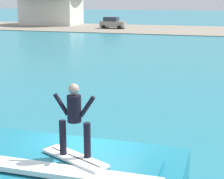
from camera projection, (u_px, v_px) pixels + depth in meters
name	position (u px, v px, depth m)	size (l,w,h in m)	color
wave_crest	(52.00, 178.00, 9.51)	(6.45, 2.89, 1.43)	#1A7289
surfboard	(75.00, 158.00, 8.80)	(1.82, 1.20, 0.06)	white
surfer	(74.00, 116.00, 8.64)	(1.01, 0.32, 1.70)	black
shoreline_bank	(205.00, 30.00, 56.84)	(120.00, 16.13, 0.10)	gray
car_near_shore	(113.00, 23.00, 59.68)	(3.89, 2.20, 1.86)	gray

